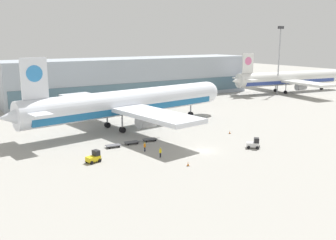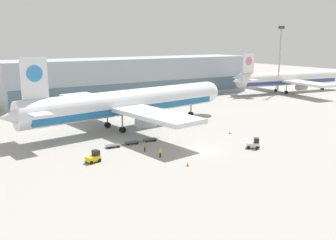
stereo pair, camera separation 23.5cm
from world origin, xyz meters
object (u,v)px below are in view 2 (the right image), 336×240
at_px(traffic_cone_near, 188,164).
at_px(baggage_dolly_second, 132,142).
at_px(airplane_main, 127,103).
at_px(light_mast, 280,56).
at_px(baggage_dolly_lead, 113,145).
at_px(traffic_cone_far, 230,132).
at_px(baggage_dolly_third, 150,139).
at_px(ground_crew_near, 160,152).
at_px(ground_crew_far, 145,146).
at_px(airplane_distant, 288,79).
at_px(baggage_tug_mid, 94,157).
at_px(baggage_tug_foreground, 254,144).

bearing_deg(traffic_cone_near, baggage_dolly_second, 96.20).
height_order(airplane_main, baggage_dolly_second, airplane_main).
distance_m(light_mast, baggage_dolly_lead, 90.12).
height_order(traffic_cone_near, traffic_cone_far, traffic_cone_near).
distance_m(airplane_main, traffic_cone_far, 24.52).
bearing_deg(baggage_dolly_third, ground_crew_near, -104.84).
relative_size(baggage_dolly_second, ground_crew_far, 2.13).
bearing_deg(traffic_cone_near, airplane_main, 83.14).
bearing_deg(ground_crew_near, baggage_dolly_lead, -81.57).
distance_m(airplane_distant, ground_crew_near, 95.90).
xyz_separation_m(airplane_main, baggage_dolly_third, (-1.26, -12.95, -5.45)).
distance_m(airplane_distant, baggage_dolly_third, 88.13).
xyz_separation_m(baggage_tug_mid, ground_crew_far, (10.23, 0.77, 0.16)).
distance_m(baggage_dolly_second, baggage_dolly_third, 4.13).
bearing_deg(baggage_dolly_lead, baggage_dolly_second, 7.71).
bearing_deg(baggage_tug_mid, traffic_cone_far, -10.03).
bearing_deg(baggage_tug_foreground, light_mast, 79.64).
relative_size(light_mast, baggage_dolly_second, 6.70).
height_order(airplane_distant, ground_crew_far, airplane_distant).
height_order(baggage_dolly_lead, traffic_cone_near, traffic_cone_near).
xyz_separation_m(ground_crew_near, ground_crew_far, (-0.63, 4.51, 0.01)).
height_order(baggage_tug_foreground, traffic_cone_far, baggage_tug_foreground).
height_order(baggage_tug_mid, traffic_cone_far, baggage_tug_mid).
relative_size(light_mast, airplane_main, 0.43).
xyz_separation_m(airplane_main, baggage_tug_mid, (-15.88, -19.58, -4.96)).
bearing_deg(light_mast, ground_crew_near, -151.12).
relative_size(ground_crew_near, ground_crew_far, 1.00).
relative_size(airplane_main, baggage_dolly_lead, 15.42).
distance_m(airplane_distant, ground_crew_far, 94.48).
distance_m(baggage_dolly_third, ground_crew_far, 7.36).
bearing_deg(baggage_tug_foreground, ground_crew_far, -165.00).
relative_size(airplane_main, airplane_distant, 1.10).
xyz_separation_m(airplane_distant, baggage_dolly_lead, (-89.38, -34.12, -4.90)).
bearing_deg(traffic_cone_far, traffic_cone_near, -148.14).
xyz_separation_m(airplane_distant, traffic_cone_near, (-83.50, -50.67, -4.91)).
height_order(airplane_main, baggage_dolly_lead, airplane_main).
bearing_deg(baggage_dolly_second, airplane_distant, 26.78).
bearing_deg(baggage_dolly_lead, traffic_cone_near, -65.34).
bearing_deg(baggage_dolly_third, light_mast, 28.85).
xyz_separation_m(baggage_tug_mid, baggage_dolly_third, (14.62, 6.64, -0.49)).
bearing_deg(baggage_dolly_second, baggage_dolly_lead, -172.29).
xyz_separation_m(baggage_tug_foreground, traffic_cone_far, (3.64, 10.89, -0.55)).
height_order(ground_crew_near, ground_crew_far, ground_crew_far).
relative_size(baggage_dolly_third, ground_crew_near, 2.14).
relative_size(baggage_dolly_lead, baggage_dolly_second, 1.00).
xyz_separation_m(airplane_distant, baggage_tug_foreground, (-66.89, -48.98, -4.41)).
height_order(baggage_dolly_lead, traffic_cone_far, traffic_cone_far).
bearing_deg(baggage_tug_foreground, ground_crew_near, -153.33).
bearing_deg(baggage_dolly_second, traffic_cone_far, -5.55).
bearing_deg(ground_crew_far, baggage_tug_mid, -18.86).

